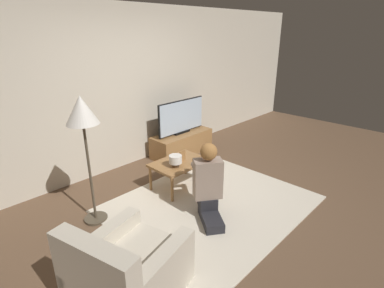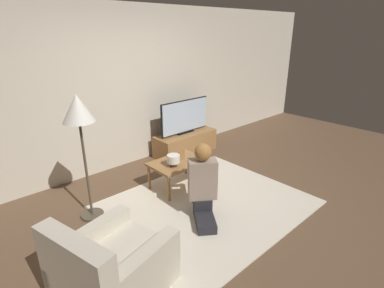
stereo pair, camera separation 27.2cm
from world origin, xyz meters
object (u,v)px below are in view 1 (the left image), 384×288
object	(u,v)px
coffee_table	(179,165)
person_kneeling	(208,181)
armchair	(128,273)
floor_lamp	(82,118)
table_lamp	(175,160)
tv	(181,117)

from	to	relation	value
coffee_table	person_kneeling	xyz separation A→B (m)	(-0.27, -0.78, 0.12)
coffee_table	armchair	size ratio (longest dim) A/B	0.77
floor_lamp	coffee_table	bearing A→B (deg)	-7.09
armchair	person_kneeling	world-z (taller)	person_kneeling
armchair	table_lamp	world-z (taller)	armchair
coffee_table	armchair	distance (m)	2.00
floor_lamp	person_kneeling	xyz separation A→B (m)	(1.02, -0.94, -0.82)
coffee_table	table_lamp	size ratio (longest dim) A/B	4.43
tv	table_lamp	bearing A→B (deg)	-137.66
coffee_table	armchair	world-z (taller)	armchair
tv	coffee_table	world-z (taller)	tv
coffee_table	tv	bearing A→B (deg)	44.07
person_kneeling	coffee_table	bearing A→B (deg)	-73.31
coffee_table	floor_lamp	distance (m)	1.60
coffee_table	person_kneeling	distance (m)	0.83
coffee_table	table_lamp	distance (m)	0.23
tv	floor_lamp	xyz separation A→B (m)	(-2.22, -0.74, 0.59)
floor_lamp	person_kneeling	size ratio (longest dim) A/B	1.62
coffee_table	person_kneeling	world-z (taller)	person_kneeling
armchair	table_lamp	size ratio (longest dim) A/B	5.75
coffee_table	floor_lamp	world-z (taller)	floor_lamp
tv	person_kneeling	distance (m)	2.08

